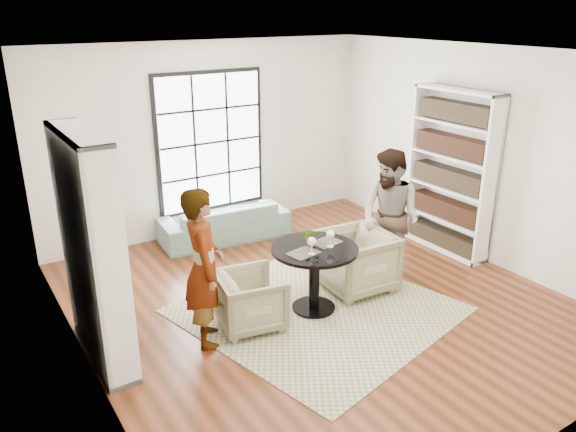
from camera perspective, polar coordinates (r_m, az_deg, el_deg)
ground at (r=7.12m, az=3.08°, el=-8.64°), size 6.00×6.00×0.00m
room_shell at (r=7.02m, az=0.70°, el=2.19°), size 6.00×6.01×6.00m
rug at (r=6.92m, az=3.03°, el=-9.49°), size 3.34×3.34×0.01m
pedestal_table at (r=6.67m, az=2.70°, el=-5.01°), size 1.03×1.03×0.82m
sofa at (r=8.88m, az=-6.51°, el=-0.54°), size 2.05×0.94×0.58m
armchair_left at (r=6.47m, az=-3.82°, el=-8.53°), size 0.84×0.83×0.66m
armchair_right at (r=7.28m, az=6.89°, el=-4.59°), size 0.93×0.90×0.79m
person_left at (r=6.00m, az=-8.55°, el=-5.23°), size 0.61×0.75×1.77m
person_right at (r=7.43m, az=10.34°, el=-0.11°), size 0.83×0.98×1.78m
placemat_left at (r=6.42m, az=1.56°, el=-3.80°), size 0.38×0.32×0.01m
placemat_right at (r=6.72m, az=3.91°, el=-2.69°), size 0.38×0.32×0.01m
cutlery_left at (r=6.42m, az=1.56°, el=-3.74°), size 0.18×0.24×0.01m
cutlery_right at (r=6.72m, az=3.91°, el=-2.64°), size 0.18×0.24×0.01m
wine_glass_left at (r=6.33m, az=2.42°, el=-2.68°), size 0.10×0.10×0.21m
wine_glass_right at (r=6.55m, az=4.34°, el=-1.92°), size 0.10×0.10×0.21m
flower_centerpiece at (r=6.59m, az=2.40°, el=-2.14°), size 0.23×0.21×0.22m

